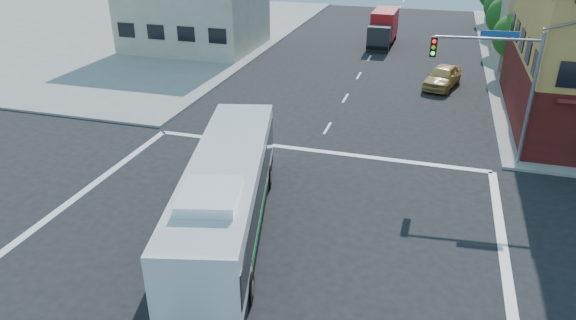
% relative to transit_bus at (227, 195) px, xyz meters
% --- Properties ---
extents(ground, '(120.00, 120.00, 0.00)m').
position_rel_transit_bus_xyz_m(ground, '(1.41, -0.40, -1.86)').
color(ground, black).
rests_on(ground, ground).
extents(sidewalk_nw, '(50.00, 50.00, 0.15)m').
position_rel_transit_bus_xyz_m(sidewalk_nw, '(-33.59, 34.60, -1.79)').
color(sidewalk_nw, gray).
rests_on(sidewalk_nw, ground).
extents(building_east_near, '(12.06, 10.06, 9.00)m').
position_rel_transit_bus_xyz_m(building_east_near, '(18.39, 33.58, 2.64)').
color(building_east_near, tan).
rests_on(building_east_near, ground).
extents(building_west, '(12.06, 10.06, 8.00)m').
position_rel_transit_bus_xyz_m(building_west, '(-15.61, 29.58, 2.14)').
color(building_west, beige).
rests_on(building_west, ground).
extents(signal_mast_ne, '(7.91, 1.13, 8.07)m').
position_rel_transit_bus_xyz_m(signal_mast_ne, '(10.49, 10.22, 3.12)').
color(signal_mast_ne, slate).
rests_on(signal_mast_ne, ground).
extents(street_tree_a, '(3.60, 3.60, 5.53)m').
position_rel_transit_bus_xyz_m(street_tree_a, '(13.31, 27.52, 1.73)').
color(street_tree_a, '#3B2615').
rests_on(street_tree_a, ground).
extents(street_tree_b, '(3.80, 3.80, 5.79)m').
position_rel_transit_bus_xyz_m(street_tree_b, '(13.31, 35.52, 1.89)').
color(street_tree_b, '#3B2615').
rests_on(street_tree_b, ground).
extents(street_tree_c, '(3.40, 3.40, 5.29)m').
position_rel_transit_bus_xyz_m(street_tree_c, '(13.31, 43.52, 1.60)').
color(street_tree_c, '#3B2615').
rests_on(street_tree_c, ground).
extents(transit_bus, '(5.73, 13.15, 3.81)m').
position_rel_transit_bus_xyz_m(transit_bus, '(0.00, 0.00, 0.00)').
color(transit_bus, black).
rests_on(transit_bus, ground).
extents(box_truck, '(2.30, 7.42, 3.33)m').
position_rel_transit_bus_xyz_m(box_truck, '(1.85, 36.27, -0.25)').
color(box_truck, '#26262B').
rests_on(box_truck, ground).
extents(parked_car, '(3.17, 5.26, 1.67)m').
position_rel_transit_bus_xyz_m(parked_car, '(8.02, 23.32, -1.03)').
color(parked_car, tan).
rests_on(parked_car, ground).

